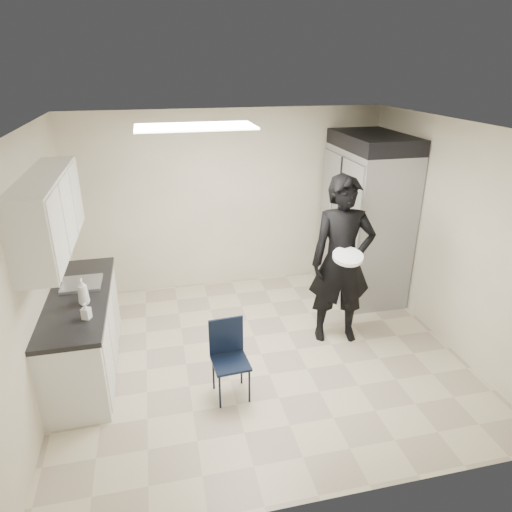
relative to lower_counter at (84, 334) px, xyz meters
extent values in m
plane|color=#BEB395|center=(1.95, -0.20, -0.43)|extent=(4.50, 4.50, 0.00)
plane|color=silver|center=(1.95, -0.20, 2.17)|extent=(4.50, 4.50, 0.00)
plane|color=beige|center=(1.95, 1.80, 0.87)|extent=(4.50, 0.00, 4.50)
plane|color=beige|center=(-0.30, -0.20, 0.87)|extent=(0.00, 4.00, 4.00)
plane|color=beige|center=(4.20, -0.20, 0.87)|extent=(0.00, 4.00, 4.00)
cube|color=white|center=(1.35, 0.20, 2.14)|extent=(1.20, 0.60, 0.02)
cube|color=silver|center=(0.00, 0.00, 0.00)|extent=(0.60, 1.90, 0.86)
cube|color=black|center=(0.00, 0.00, 0.46)|extent=(0.64, 1.95, 0.05)
cube|color=gray|center=(0.02, 0.25, 0.44)|extent=(0.42, 0.40, 0.14)
cylinder|color=silver|center=(-0.18, 0.25, 0.59)|extent=(0.02, 0.02, 0.24)
cube|color=silver|center=(-0.13, 0.00, 1.40)|extent=(0.35, 1.80, 0.75)
cube|color=black|center=(-0.19, 1.15, 1.19)|extent=(0.22, 0.30, 0.35)
cube|color=yellow|center=(-0.29, -0.10, 0.79)|extent=(0.00, 0.12, 0.07)
cube|color=yellow|center=(-0.29, 0.10, 0.75)|extent=(0.00, 0.12, 0.07)
cube|color=gray|center=(3.78, 1.07, 0.62)|extent=(0.80, 1.35, 2.10)
cube|color=black|center=(3.78, 1.07, 1.77)|extent=(0.80, 1.35, 0.20)
cube|color=black|center=(1.48, -0.83, -0.03)|extent=(0.38, 0.38, 0.80)
imported|color=black|center=(2.96, -0.03, 0.59)|extent=(0.82, 0.62, 2.04)
cylinder|color=white|center=(2.91, -0.28, 0.76)|extent=(0.39, 0.39, 0.04)
imported|color=white|center=(0.10, -0.20, 0.62)|extent=(0.12, 0.12, 0.28)
imported|color=#A5A5B1|center=(0.16, -0.51, 0.56)|extent=(0.10, 0.10, 0.17)
camera|label=1|loc=(0.89, -4.55, 2.75)|focal=32.00mm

